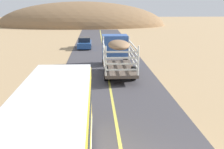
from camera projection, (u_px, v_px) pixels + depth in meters
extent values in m
cube|color=#3359A5|center=(115.00, 46.00, 30.70)|extent=(2.50, 2.20, 2.20)
cube|color=#192333|center=(115.00, 42.00, 30.60)|extent=(2.53, 1.54, 0.70)
cube|color=brown|center=(119.00, 68.00, 25.71)|extent=(2.50, 6.40, 0.24)
cylinder|color=silver|center=(103.00, 48.00, 28.41)|extent=(0.12, 0.12, 2.20)
cylinder|color=silver|center=(129.00, 48.00, 28.54)|extent=(0.12, 0.12, 2.20)
cylinder|color=silver|center=(106.00, 61.00, 22.31)|extent=(0.12, 0.12, 2.20)
cylinder|color=silver|center=(138.00, 61.00, 22.44)|extent=(0.12, 0.12, 2.20)
cube|color=silver|center=(104.00, 62.00, 25.51)|extent=(0.08, 6.30, 0.12)
cube|color=silver|center=(133.00, 61.00, 25.64)|extent=(0.08, 6.30, 0.12)
cube|color=silver|center=(122.00, 70.00, 22.51)|extent=(2.40, 0.08, 0.12)
cube|color=silver|center=(104.00, 57.00, 25.41)|extent=(0.08, 6.30, 0.12)
cube|color=silver|center=(133.00, 56.00, 25.54)|extent=(0.08, 6.30, 0.12)
cube|color=silver|center=(122.00, 64.00, 22.40)|extent=(2.40, 0.08, 0.12)
cube|color=silver|center=(104.00, 51.00, 25.31)|extent=(0.08, 6.30, 0.12)
cube|color=silver|center=(133.00, 51.00, 25.44)|extent=(0.08, 6.30, 0.12)
cube|color=silver|center=(122.00, 58.00, 22.30)|extent=(2.40, 0.08, 0.12)
cube|color=silver|center=(104.00, 46.00, 25.21)|extent=(0.08, 6.30, 0.12)
cube|color=silver|center=(134.00, 46.00, 25.34)|extent=(0.08, 6.30, 0.12)
cube|color=silver|center=(122.00, 52.00, 22.20)|extent=(2.40, 0.08, 0.12)
ellipsoid|color=#8C6B4C|center=(119.00, 45.00, 25.25)|extent=(1.75, 3.84, 0.70)
cylinder|color=black|center=(104.00, 59.00, 30.93)|extent=(0.32, 1.10, 1.10)
cylinder|color=black|center=(126.00, 58.00, 31.04)|extent=(0.32, 1.10, 1.10)
cylinder|color=black|center=(106.00, 74.00, 24.44)|extent=(0.32, 1.10, 1.10)
cylinder|color=black|center=(134.00, 73.00, 24.55)|extent=(0.32, 1.10, 1.10)
cube|color=gold|center=(52.00, 139.00, 10.16)|extent=(2.50, 10.00, 2.70)
cube|color=white|center=(50.00, 97.00, 9.83)|extent=(2.45, 9.80, 0.16)
cube|color=#192333|center=(51.00, 125.00, 10.05)|extent=(2.54, 9.20, 0.80)
cylinder|color=black|center=(38.00, 133.00, 13.54)|extent=(0.30, 1.00, 1.00)
cylinder|color=black|center=(88.00, 132.00, 13.65)|extent=(0.30, 1.00, 1.00)
cube|color=#264C8C|center=(85.00, 44.00, 41.52)|extent=(1.80, 4.40, 0.70)
cube|color=#192333|center=(84.00, 39.00, 41.47)|extent=(1.53, 2.20, 0.60)
cylinder|color=black|center=(79.00, 44.00, 42.81)|extent=(0.22, 0.66, 0.66)
cylinder|color=black|center=(91.00, 44.00, 42.89)|extent=(0.22, 0.66, 0.66)
cylinder|color=black|center=(78.00, 47.00, 40.24)|extent=(0.22, 0.66, 0.66)
cylinder|color=black|center=(90.00, 47.00, 40.32)|extent=(0.22, 0.66, 0.66)
ellipsoid|color=olive|center=(81.00, 26.00, 81.32)|extent=(43.60, 24.79, 12.43)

